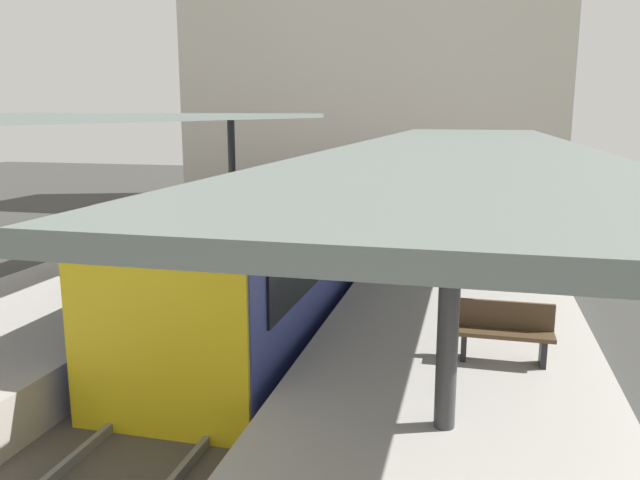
# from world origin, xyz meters

# --- Properties ---
(ground_plane) EXTENTS (80.00, 80.00, 0.00)m
(ground_plane) POSITION_xyz_m (0.00, 0.00, 0.00)
(ground_plane) COLOR #383835
(platform_left) EXTENTS (4.40, 28.00, 1.00)m
(platform_left) POSITION_xyz_m (-3.80, 0.00, 0.50)
(platform_left) COLOR #ADA8A0
(platform_left) RESTS_ON ground_plane
(platform_right) EXTENTS (4.40, 28.00, 1.00)m
(platform_right) POSITION_xyz_m (3.80, 0.00, 0.50)
(platform_right) COLOR #ADA8A0
(platform_right) RESTS_ON ground_plane
(track_ballast) EXTENTS (3.20, 28.00, 0.20)m
(track_ballast) POSITION_xyz_m (0.00, 0.00, 0.10)
(track_ballast) COLOR #4C4742
(track_ballast) RESTS_ON ground_plane
(rail_near_side) EXTENTS (0.08, 28.00, 0.14)m
(rail_near_side) POSITION_xyz_m (-0.72, 0.00, 0.27)
(rail_near_side) COLOR slate
(rail_near_side) RESTS_ON track_ballast
(rail_far_side) EXTENTS (0.08, 28.00, 0.14)m
(rail_far_side) POSITION_xyz_m (0.72, 0.00, 0.27)
(rail_far_side) COLOR slate
(rail_far_side) RESTS_ON track_ballast
(commuter_train) EXTENTS (2.78, 15.70, 3.10)m
(commuter_train) POSITION_xyz_m (0.00, 3.19, 1.73)
(commuter_train) COLOR #38428C
(commuter_train) RESTS_ON track_ballast
(canopy_left) EXTENTS (4.18, 21.00, 3.54)m
(canopy_left) POSITION_xyz_m (-3.80, 1.40, 4.41)
(canopy_left) COLOR #333335
(canopy_left) RESTS_ON platform_left
(canopy_right) EXTENTS (4.18, 21.00, 2.97)m
(canopy_right) POSITION_xyz_m (3.80, 1.40, 3.86)
(canopy_right) COLOR #333335
(canopy_right) RESTS_ON platform_right
(platform_bench) EXTENTS (1.40, 0.41, 0.86)m
(platform_bench) POSITION_xyz_m (4.52, -2.69, 1.46)
(platform_bench) COLOR black
(platform_bench) RESTS_ON platform_right
(platform_sign) EXTENTS (0.90, 0.08, 2.21)m
(platform_sign) POSITION_xyz_m (2.23, 1.22, 2.62)
(platform_sign) COLOR #262628
(platform_sign) RESTS_ON platform_right
(passenger_near_bench) EXTENTS (0.36, 0.36, 1.64)m
(passenger_near_bench) POSITION_xyz_m (-3.62, 0.59, 1.85)
(passenger_near_bench) COLOR navy
(passenger_near_bench) RESTS_ON platform_left
(passenger_mid_platform) EXTENTS (0.36, 0.36, 1.68)m
(passenger_mid_platform) POSITION_xyz_m (-2.12, 3.13, 1.87)
(passenger_mid_platform) COLOR #232328
(passenger_mid_platform) RESTS_ON platform_left
(station_building_backdrop) EXTENTS (18.00, 6.00, 11.00)m
(station_building_backdrop) POSITION_xyz_m (-1.14, 20.00, 5.50)
(station_building_backdrop) COLOR beige
(station_building_backdrop) RESTS_ON ground_plane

